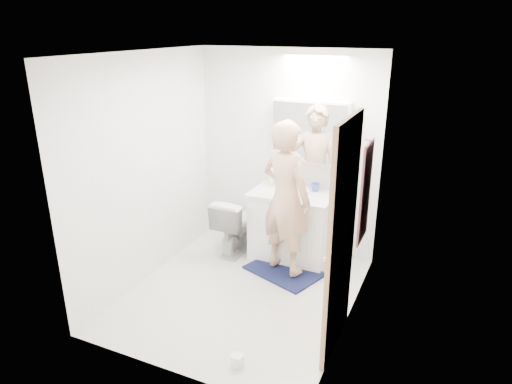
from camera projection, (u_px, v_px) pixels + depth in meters
The scene contains 23 objects.
floor at pixel (242, 293), 4.73m from camera, with size 2.50×2.50×0.00m, color silver.
ceiling at pixel (239, 53), 3.91m from camera, with size 2.50×2.50×0.00m, color white.
wall_back at pixel (287, 153), 5.39m from camera, with size 2.50×2.50×0.00m, color white.
wall_front at pixel (163, 237), 3.25m from camera, with size 2.50×2.50×0.00m, color white.
wall_left at pixel (146, 170), 4.74m from camera, with size 2.50×2.50×0.00m, color white.
wall_right at pixel (356, 202), 3.89m from camera, with size 2.50×2.50×0.00m, color white.
vanity_cabinet at pixel (291, 227), 5.35m from camera, with size 0.90×0.55×0.78m, color white.
countertop at pixel (292, 195), 5.21m from camera, with size 0.95×0.58×0.04m, color white.
sink_basin at pixel (293, 191), 5.22m from camera, with size 0.36×0.36×0.03m, color white.
faucet at pixel (299, 181), 5.36m from camera, with size 0.02×0.02×0.16m, color silver.
medicine_cabinet at pixel (310, 132), 5.10m from camera, with size 0.88×0.14×0.70m, color white.
mirror_panel at pixel (308, 133), 5.04m from camera, with size 0.84×0.01×0.66m, color silver.
toilet at pixel (236, 224), 5.52m from camera, with size 0.39×0.69×0.71m, color silver.
bath_rug at pixel (284, 271), 5.14m from camera, with size 0.80×0.55×0.02m, color #13153C.
person at pixel (286, 198), 4.84m from camera, with size 0.62×0.41×1.69m, color tan.
door at pixel (342, 239), 3.67m from camera, with size 0.04×0.80×2.00m, color tan.
door_knob at pixel (326, 260), 3.45m from camera, with size 0.06×0.06×0.06m, color gold.
towel at pixel (365, 193), 4.41m from camera, with size 0.02×0.42×1.00m, color #14243F.
towel_hook at pixel (369, 140), 4.23m from camera, with size 0.02×0.02×0.07m, color silver.
soap_bottle_a at pixel (271, 177), 5.42m from camera, with size 0.08×0.08×0.22m, color beige.
soap_bottle_b at pixel (283, 179), 5.40m from camera, with size 0.08×0.09×0.18m, color #5184AD.
toothbrush_cup at pixel (315, 187), 5.24m from camera, with size 0.10×0.10×0.09m, color #4054C0.
toilet_paper_roll at pixel (237, 360), 3.72m from camera, with size 0.11×0.11×0.10m, color white.
Camera 1 is at (1.82, -3.65, 2.62)m, focal length 31.94 mm.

